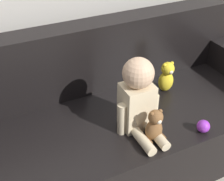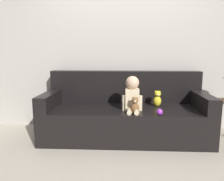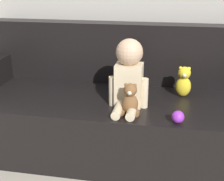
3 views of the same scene
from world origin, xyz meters
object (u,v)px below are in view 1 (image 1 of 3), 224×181
couch (107,124)px  toy_ball (203,126)px  teddy_bear_brown (154,126)px  person_baby (138,98)px  plush_toy_side (166,77)px

couch → toy_ball: couch is taller
toy_ball → couch: bearing=134.2°
teddy_bear_brown → toy_ball: teddy_bear_brown is taller
person_baby → toy_ball: size_ratio=5.94×
person_baby → teddy_bear_brown: bearing=-77.5°
person_baby → plush_toy_side: size_ratio=2.02×
couch → person_baby: (0.09, -0.22, 0.32)m
teddy_bear_brown → plush_toy_side: plush_toy_side is taller
couch → toy_ball: size_ratio=29.63×
person_baby → plush_toy_side: bearing=33.9°
couch → toy_ball: bearing=-45.8°
toy_ball → person_baby: bearing=147.9°
teddy_bear_brown → plush_toy_side: (0.33, 0.37, 0.01)m
couch → teddy_bear_brown: bearing=-71.5°
person_baby → teddy_bear_brown: 0.17m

